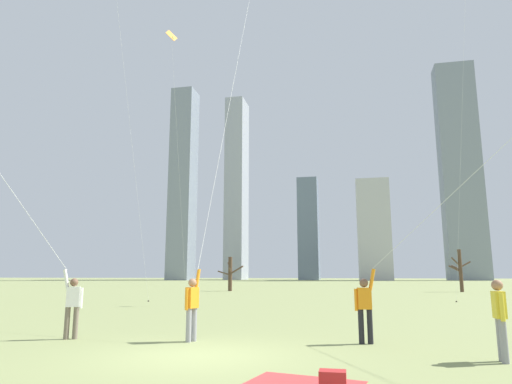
{
  "coord_description": "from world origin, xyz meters",
  "views": [
    {
      "loc": [
        3.34,
        -9.68,
        1.73
      ],
      "look_at": [
        0.0,
        6.0,
        4.66
      ],
      "focal_mm": 31.67,
      "sensor_mm": 36.0,
      "label": 1
    }
  ],
  "objects_px": {
    "picnic_spot": "(319,383)",
    "bare_tree_left_of_center": "(230,273)",
    "bystander_watching_nearby": "(500,316)",
    "distant_kite_high_overhead_blue": "(465,12)",
    "bare_tree_center": "(460,270)",
    "kite_flyer_midfield_right_yellow": "(219,161)",
    "kite_flyer_foreground_right_white": "(464,208)",
    "distant_kite_low_near_trees_orange": "(173,54)"
  },
  "relations": [
    {
      "from": "picnic_spot",
      "to": "bare_tree_left_of_center",
      "type": "height_order",
      "value": "bare_tree_left_of_center"
    },
    {
      "from": "bystander_watching_nearby",
      "to": "distant_kite_high_overhead_blue",
      "type": "xyz_separation_m",
      "value": [
        5.68,
        21.81,
        19.38
      ]
    },
    {
      "from": "bystander_watching_nearby",
      "to": "bare_tree_left_of_center",
      "type": "height_order",
      "value": "bare_tree_left_of_center"
    },
    {
      "from": "bystander_watching_nearby",
      "to": "bare_tree_center",
      "type": "distance_m",
      "value": 39.67
    },
    {
      "from": "kite_flyer_midfield_right_yellow",
      "to": "picnic_spot",
      "type": "height_order",
      "value": "kite_flyer_midfield_right_yellow"
    },
    {
      "from": "distant_kite_high_overhead_blue",
      "to": "picnic_spot",
      "type": "bearing_deg",
      "value": -110.25
    },
    {
      "from": "bystander_watching_nearby",
      "to": "bare_tree_center",
      "type": "bearing_deg",
      "value": 78.95
    },
    {
      "from": "distant_kite_high_overhead_blue",
      "to": "picnic_spot",
      "type": "distance_m",
      "value": 33.2
    },
    {
      "from": "distant_kite_high_overhead_blue",
      "to": "picnic_spot",
      "type": "xyz_separation_m",
      "value": [
        -9.12,
        -24.72,
        -20.19
      ]
    },
    {
      "from": "bare_tree_left_of_center",
      "to": "picnic_spot",
      "type": "bearing_deg",
      "value": -72.86
    },
    {
      "from": "distant_kite_high_overhead_blue",
      "to": "picnic_spot",
      "type": "height_order",
      "value": "distant_kite_high_overhead_blue"
    },
    {
      "from": "kite_flyer_foreground_right_white",
      "to": "distant_kite_high_overhead_blue",
      "type": "relative_size",
      "value": 0.63
    },
    {
      "from": "distant_kite_low_near_trees_orange",
      "to": "bare_tree_center",
      "type": "bearing_deg",
      "value": 29.88
    },
    {
      "from": "kite_flyer_foreground_right_white",
      "to": "bare_tree_center",
      "type": "height_order",
      "value": "kite_flyer_foreground_right_white"
    },
    {
      "from": "kite_flyer_foreground_right_white",
      "to": "bare_tree_center",
      "type": "distance_m",
      "value": 37.93
    },
    {
      "from": "kite_flyer_midfield_right_yellow",
      "to": "bare_tree_center",
      "type": "height_order",
      "value": "kite_flyer_midfield_right_yellow"
    },
    {
      "from": "distant_kite_high_overhead_blue",
      "to": "bare_tree_left_of_center",
      "type": "bearing_deg",
      "value": 145.16
    },
    {
      "from": "distant_kite_low_near_trees_orange",
      "to": "bare_tree_left_of_center",
      "type": "relative_size",
      "value": 6.49
    },
    {
      "from": "distant_kite_low_near_trees_orange",
      "to": "bare_tree_center",
      "type": "distance_m",
      "value": 34.74
    },
    {
      "from": "bare_tree_center",
      "to": "bare_tree_left_of_center",
      "type": "bearing_deg",
      "value": -174.45
    },
    {
      "from": "kite_flyer_midfield_right_yellow",
      "to": "distant_kite_low_near_trees_orange",
      "type": "relative_size",
      "value": 0.93
    },
    {
      "from": "distant_kite_low_near_trees_orange",
      "to": "picnic_spot",
      "type": "xyz_separation_m",
      "value": [
        14.33,
        -27.25,
        -20.81
      ]
    },
    {
      "from": "kite_flyer_foreground_right_white",
      "to": "distant_kite_high_overhead_blue",
      "type": "height_order",
      "value": "distant_kite_high_overhead_blue"
    },
    {
      "from": "kite_flyer_midfield_right_yellow",
      "to": "distant_kite_high_overhead_blue",
      "type": "xyz_separation_m",
      "value": [
        12.88,
        17.77,
        14.77
      ]
    },
    {
      "from": "picnic_spot",
      "to": "kite_flyer_midfield_right_yellow",
      "type": "bearing_deg",
      "value": 118.35
    },
    {
      "from": "distant_kite_high_overhead_blue",
      "to": "kite_flyer_foreground_right_white",
      "type": "bearing_deg",
      "value": -106.06
    },
    {
      "from": "bystander_watching_nearby",
      "to": "kite_flyer_foreground_right_white",
      "type": "bearing_deg",
      "value": 92.78
    },
    {
      "from": "bare_tree_left_of_center",
      "to": "distant_kite_high_overhead_blue",
      "type": "bearing_deg",
      "value": -34.84
    },
    {
      "from": "kite_flyer_foreground_right_white",
      "to": "picnic_spot",
      "type": "height_order",
      "value": "kite_flyer_foreground_right_white"
    },
    {
      "from": "kite_flyer_midfield_right_yellow",
      "to": "distant_kite_high_overhead_blue",
      "type": "distance_m",
      "value": 26.45
    },
    {
      "from": "kite_flyer_midfield_right_yellow",
      "to": "picnic_spot",
      "type": "xyz_separation_m",
      "value": [
        3.75,
        -6.95,
        -5.43
      ]
    },
    {
      "from": "bystander_watching_nearby",
      "to": "picnic_spot",
      "type": "distance_m",
      "value": 4.58
    },
    {
      "from": "bare_tree_center",
      "to": "bare_tree_left_of_center",
      "type": "distance_m",
      "value": 23.36
    },
    {
      "from": "distant_kite_low_near_trees_orange",
      "to": "distant_kite_high_overhead_blue",
      "type": "relative_size",
      "value": 0.94
    },
    {
      "from": "kite_flyer_midfield_right_yellow",
      "to": "distant_kite_high_overhead_blue",
      "type": "height_order",
      "value": "distant_kite_high_overhead_blue"
    },
    {
      "from": "kite_flyer_midfield_right_yellow",
      "to": "bare_tree_left_of_center",
      "type": "height_order",
      "value": "kite_flyer_midfield_right_yellow"
    },
    {
      "from": "picnic_spot",
      "to": "bystander_watching_nearby",
      "type": "bearing_deg",
      "value": 40.22
    },
    {
      "from": "bystander_watching_nearby",
      "to": "bare_tree_left_of_center",
      "type": "xyz_separation_m",
      "value": [
        -15.65,
        36.66,
        0.95
      ]
    },
    {
      "from": "kite_flyer_foreground_right_white",
      "to": "picnic_spot",
      "type": "distance_m",
      "value": 6.64
    },
    {
      "from": "distant_kite_high_overhead_blue",
      "to": "bare_tree_left_of_center",
      "type": "height_order",
      "value": "distant_kite_high_overhead_blue"
    },
    {
      "from": "bare_tree_center",
      "to": "distant_kite_low_near_trees_orange",
      "type": "bearing_deg",
      "value": -150.12
    },
    {
      "from": "kite_flyer_foreground_right_white",
      "to": "distant_kite_high_overhead_blue",
      "type": "xyz_separation_m",
      "value": [
        5.76,
        20.02,
        16.91
      ]
    }
  ]
}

